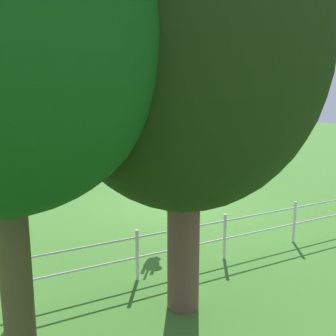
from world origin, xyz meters
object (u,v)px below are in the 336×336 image
object	(u,v)px
frisbee_held	(182,183)
frisbee_flying	(164,146)
person	(174,177)
tree_far_left	(185,54)
training_cone	(243,187)
dog	(159,164)

from	to	relation	value
frisbee_held	frisbee_flying	bearing A→B (deg)	50.02
frisbee_flying	frisbee_held	size ratio (longest dim) A/B	0.93
person	frisbee_held	xyz separation A→B (m)	(-0.04, 0.38, -0.09)
person	frisbee_flying	distance (m)	2.92
person	frisbee_held	bearing A→B (deg)	38.35
person	tree_far_left	world-z (taller)	tree_far_left
person	training_cone	size ratio (longest dim) A/B	4.47
dog	training_cone	bearing A→B (deg)	-22.76
person	training_cone	bearing A→B (deg)	120.88
frisbee_held	tree_far_left	xyz separation A→B (m)	(2.71, 4.75, 3.01)
frisbee_flying	training_cone	size ratio (longest dim) A/B	0.81
training_cone	tree_far_left	bearing A→B (deg)	44.20
tree_far_left	frisbee_held	bearing A→B (deg)	-119.74
frisbee_flying	frisbee_held	bearing A→B (deg)	-129.98
dog	frisbee_held	distance (m)	2.73
frisbee_flying	frisbee_held	xyz separation A→B (m)	(-1.50, -1.79, -1.37)
person	training_cone	xyz separation A→B (m)	(-2.52, 0.08, -0.55)
person	dog	world-z (taller)	dog
tree_far_left	training_cone	size ratio (longest dim) A/B	19.88
person	dog	size ratio (longest dim) A/B	1.60
frisbee_flying	tree_far_left	distance (m)	3.59
frisbee_flying	training_cone	bearing A→B (deg)	-152.30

